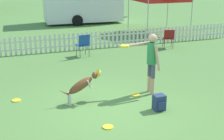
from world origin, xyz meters
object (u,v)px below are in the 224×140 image
at_px(leaping_dog, 82,85).
at_px(frisbee_near_dog, 108,127).
at_px(frisbee_midfield, 16,100).
at_px(folding_chair_center, 83,43).
at_px(equipment_trailer, 83,1).
at_px(frisbee_near_handler, 136,95).
at_px(backpack_on_grass, 159,103).
at_px(folding_chair_green_right, 169,37).
at_px(handler_person, 151,57).

xyz_separation_m(leaping_dog, frisbee_near_dog, (0.19, -1.51, -0.50)).
bearing_deg(frisbee_midfield, folding_chair_center, 52.60).
height_order(frisbee_near_dog, folding_chair_center, folding_chair_center).
xyz_separation_m(folding_chair_center, equipment_trailer, (2.13, 8.24, 0.87)).
bearing_deg(leaping_dog, frisbee_midfield, -114.96).
distance_m(leaping_dog, frisbee_near_handler, 1.60).
relative_size(frisbee_near_handler, folding_chair_center, 0.27).
bearing_deg(frisbee_near_dog, backpack_on_grass, 16.28).
relative_size(leaping_dog, folding_chair_green_right, 1.35).
distance_m(frisbee_midfield, folding_chair_center, 4.69).
bearing_deg(handler_person, backpack_on_grass, 164.70).
xyz_separation_m(leaping_dog, equipment_trailer, (3.31, 12.66, 0.92)).
xyz_separation_m(handler_person, folding_chair_center, (-0.79, 4.38, -0.51)).
xyz_separation_m(handler_person, frisbee_near_handler, (-0.45, -0.05, -1.06)).
bearing_deg(backpack_on_grass, folding_chair_green_right, 58.74).
height_order(leaping_dog, folding_chair_green_right, leaping_dog).
height_order(leaping_dog, frisbee_near_handler, leaping_dog).
distance_m(frisbee_near_dog, folding_chair_green_right, 7.84).
height_order(folding_chair_center, equipment_trailer, equipment_trailer).
height_order(backpack_on_grass, folding_chair_center, folding_chair_center).
height_order(handler_person, folding_chair_green_right, handler_person).
bearing_deg(handler_person, folding_chair_green_right, -35.95).
distance_m(backpack_on_grass, folding_chair_green_right, 6.60).
bearing_deg(frisbee_near_handler, folding_chair_center, 94.36).
relative_size(handler_person, folding_chair_green_right, 2.00).
bearing_deg(equipment_trailer, handler_person, -94.13).
relative_size(frisbee_near_dog, equipment_trailer, 0.04).
xyz_separation_m(leaping_dog, frisbee_near_handler, (1.52, -0.01, -0.50)).
relative_size(frisbee_near_dog, frisbee_midfield, 1.00).
bearing_deg(equipment_trailer, frisbee_midfield, -110.62).
bearing_deg(folding_chair_green_right, equipment_trailer, -58.31).
xyz_separation_m(frisbee_midfield, equipment_trailer, (4.96, 11.94, 1.41)).
distance_m(handler_person, equipment_trailer, 12.69).
relative_size(leaping_dog, frisbee_midfield, 4.69).
bearing_deg(backpack_on_grass, frisbee_near_dog, -163.72).
bearing_deg(leaping_dog, folding_chair_center, 163.85).
distance_m(leaping_dog, backpack_on_grass, 2.03).
bearing_deg(folding_chair_center, handler_person, 92.03).
bearing_deg(frisbee_midfield, equipment_trailer, 67.45).
relative_size(handler_person, equipment_trailer, 0.30).
distance_m(folding_chair_green_right, equipment_trailer, 8.34).
height_order(handler_person, frisbee_near_dog, handler_person).
xyz_separation_m(frisbee_near_dog, backpack_on_grass, (1.50, 0.44, 0.19)).
bearing_deg(folding_chair_center, frisbee_near_handler, 86.17).
xyz_separation_m(frisbee_near_dog, equipment_trailer, (3.12, 14.17, 1.41)).
xyz_separation_m(frisbee_near_dog, frisbee_midfield, (-1.84, 2.23, 0.00)).
distance_m(frisbee_midfield, backpack_on_grass, 3.79).
bearing_deg(folding_chair_green_right, frisbee_midfield, 48.74).
distance_m(frisbee_near_dog, frisbee_midfield, 2.89).
distance_m(handler_person, backpack_on_grass, 1.45).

